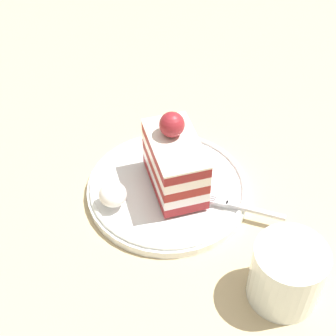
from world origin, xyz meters
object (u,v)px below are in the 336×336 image
object	(u,v)px
whipped_cream_dollop	(113,194)
fork	(235,206)
cake_slice	(175,161)
drink_glass_near	(286,276)
dessert_plate	(168,188)

from	to	relation	value
whipped_cream_dollop	fork	distance (m)	0.15
cake_slice	drink_glass_near	bearing A→B (deg)	108.90
dessert_plate	drink_glass_near	distance (m)	0.20
dessert_plate	fork	xyz separation A→B (m)	(-0.07, 0.06, 0.01)
fork	drink_glass_near	bearing A→B (deg)	92.09
fork	drink_glass_near	size ratio (longest dim) A/B	1.27
dessert_plate	drink_glass_near	xyz separation A→B (m)	(-0.07, 0.19, 0.03)
dessert_plate	whipped_cream_dollop	distance (m)	0.08
dessert_plate	cake_slice	xyz separation A→B (m)	(-0.01, 0.00, 0.05)
cake_slice	drink_glass_near	size ratio (longest dim) A/B	1.38
dessert_plate	whipped_cream_dollop	xyz separation A→B (m)	(0.08, 0.01, 0.02)
cake_slice	fork	size ratio (longest dim) A/B	1.09
dessert_plate	fork	world-z (taller)	fork
dessert_plate	fork	size ratio (longest dim) A/B	2.13
drink_glass_near	fork	bearing A→B (deg)	-87.91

